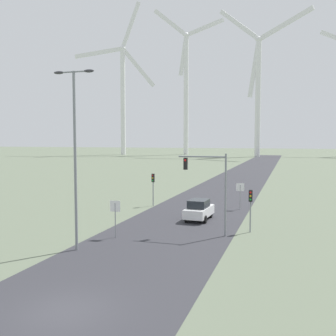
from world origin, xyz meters
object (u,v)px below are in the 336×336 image
Objects in this scene: traffic_light_post_near_left at (153,182)px; traffic_light_mast_overhead at (209,178)px; wind_turbine_center at (258,84)px; stop_sign_far at (240,191)px; wind_turbine_left at (186,84)px; stop_sign_near at (115,212)px; wind_turbine_far_left at (123,89)px; streetlamp at (75,141)px; car_approaching at (199,210)px; traffic_light_post_near_right at (251,201)px.

traffic_light_post_near_left is 13.84m from traffic_light_mast_overhead.
wind_turbine_center is at bearing 89.63° from traffic_light_post_near_left.
wind_turbine_center reaches higher than stop_sign_far.
stop_sign_far is 0.04× the size of wind_turbine_left.
wind_turbine_center is at bearing 90.48° from stop_sign_near.
wind_turbine_far_left reaches higher than wind_turbine_left.
traffic_light_mast_overhead is 157.21m from wind_turbine_far_left.
wind_turbine_center reaches higher than traffic_light_mast_overhead.
car_approaching is at bearing 65.01° from streetlamp.
streetlamp is 0.19× the size of wind_turbine_center.
streetlamp is 4.25× the size of stop_sign_far.
stop_sign_near is (1.04, 3.67, -5.14)m from streetlamp.
stop_sign_near is 16.10m from stop_sign_far.
stop_sign_far reaches higher than car_approaching.
wind_turbine_left is at bearing 105.47° from traffic_light_mast_overhead.
traffic_light_mast_overhead is 0.09× the size of wind_turbine_far_left.
car_approaching is at bearing 110.74° from traffic_light_mast_overhead.
traffic_light_mast_overhead is 0.09× the size of wind_turbine_left.
traffic_light_post_near_left reaches higher than car_approaching.
wind_turbine_center reaches higher than car_approaching.
stop_sign_near is 140.79m from wind_turbine_center.
traffic_light_post_near_right is 0.05× the size of wind_turbine_far_left.
traffic_light_post_near_right reaches higher than car_approaching.
stop_sign_near is 0.83× the size of traffic_light_post_near_right.
traffic_light_post_near_left is (-9.22, -0.64, 0.67)m from stop_sign_far.
streetlamp is at bearing -114.99° from car_approaching.
traffic_light_post_near_right is 0.79× the size of car_approaching.
traffic_light_post_near_right is (9.25, 4.62, 0.51)m from stop_sign_near.
stop_sign_far is 147.94m from wind_turbine_far_left.
traffic_light_post_near_right is 157.21m from wind_turbine_far_left.
wind_turbine_far_left reaches higher than stop_sign_near.
wind_turbine_center is at bearing -22.48° from wind_turbine_left.
wind_turbine_far_left reaches higher than car_approaching.
traffic_light_post_near_left is 8.70m from car_approaching.
traffic_light_post_near_left is at bearing -64.81° from wind_turbine_far_left.
stop_sign_far is 9.27m from traffic_light_post_near_left.
stop_sign_far is 0.04× the size of wind_turbine_far_left.
wind_turbine_left reaches higher than wind_turbine_center.
streetlamp reaches higher than traffic_light_post_near_right.
car_approaching is at bearing 61.23° from stop_sign_near.
streetlamp is 20.51m from stop_sign_far.
traffic_light_post_near_left is at bearing -176.02° from stop_sign_far.
car_approaching is (-1.98, 5.22, -3.38)m from traffic_light_mast_overhead.
stop_sign_near is 0.04× the size of wind_turbine_far_left.
wind_turbine_far_left is at bearing 113.69° from stop_sign_near.
wind_turbine_left is at bearing 103.40° from traffic_light_post_near_left.
traffic_light_mast_overhead is at bearing -63.73° from wind_turbine_far_left.
traffic_light_post_near_left is 144.28m from wind_turbine_far_left.
car_approaching is at bearing -87.55° from wind_turbine_center.
wind_turbine_left is at bearing 20.36° from wind_turbine_far_left.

